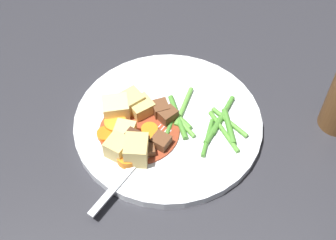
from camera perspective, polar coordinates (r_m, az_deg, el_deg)
The scene contains 31 objects.
ground_plane at distance 0.71m, azimuth -0.00°, elevation -0.72°, with size 3.00×3.00×0.00m, color #2D2D33.
dinner_plate at distance 0.71m, azimuth -0.00°, elevation -0.36°, with size 0.29×0.29×0.01m, color white.
stew_sauce at distance 0.69m, azimuth -3.55°, elevation -1.33°, with size 0.12×0.12×0.00m, color #93381E.
carrot_slice_0 at distance 0.70m, azimuth -6.51°, elevation -0.26°, with size 0.03×0.03×0.01m, color orange.
carrot_slice_1 at distance 0.66m, azimuth -5.01°, elevation -4.65°, with size 0.03×0.03×0.01m, color orange.
carrot_slice_2 at distance 0.67m, azimuth -2.44°, elevation -2.85°, with size 0.03×0.03×0.01m, color orange.
carrot_slice_3 at distance 0.69m, azimuth -7.68°, elevation -1.76°, with size 0.03×0.03×0.01m, color orange.
carrot_slice_4 at distance 0.69m, azimuth -2.28°, elevation -1.25°, with size 0.02×0.02×0.01m, color orange.
potato_chunk_0 at distance 0.71m, azimuth -4.59°, elevation 2.22°, with size 0.03×0.03×0.03m, color #DBBC6B.
potato_chunk_1 at distance 0.70m, azimuth -6.43°, elevation 1.45°, with size 0.04×0.03×0.03m, color #EAD68C.
potato_chunk_2 at distance 0.70m, azimuth -3.33°, elevation 1.55°, with size 0.03×0.03×0.02m, color #DBBC6B.
potato_chunk_3 at distance 0.68m, azimuth -5.36°, elevation -1.58°, with size 0.03×0.03×0.02m, color #E5CC7A.
potato_chunk_4 at distance 0.65m, azimuth -3.91°, elevation -3.71°, with size 0.03×0.04×0.04m, color #DBBC6B.
potato_chunk_5 at distance 0.66m, azimuth -6.24°, elevation -3.35°, with size 0.03×0.03×0.03m, color #DBBC6B.
meat_chunk_0 at distance 0.69m, azimuth -0.01°, elevation 0.25°, with size 0.03×0.02×0.02m, color brown.
meat_chunk_1 at distance 0.70m, azimuth -0.93°, elevation 1.38°, with size 0.02×0.02×0.02m, color brown.
meat_chunk_2 at distance 0.66m, azimuth -4.03°, elevation -2.78°, with size 0.03×0.03×0.03m, color #4C2B19.
meat_chunk_3 at distance 0.66m, azimuth -2.38°, elevation -3.76°, with size 0.02×0.02×0.02m, color brown.
meat_chunk_4 at distance 0.67m, azimuth -0.86°, elevation -2.68°, with size 0.02×0.02×0.02m, color brown.
green_bean_0 at distance 0.71m, azimuth 6.76°, elevation 0.59°, with size 0.01×0.01×0.08m, color #4C8E33.
green_bean_1 at distance 0.70m, azimuth 7.59°, elevation -0.28°, with size 0.01×0.01×0.07m, color #599E38.
green_bean_2 at distance 0.69m, azimuth 6.88°, elevation -1.40°, with size 0.01×0.01×0.08m, color #599E38.
green_bean_3 at distance 0.69m, azimuth 0.49°, elevation -0.79°, with size 0.01×0.01×0.06m, color #4C8E33.
green_bean_4 at distance 0.70m, azimuth 1.27°, elevation 0.46°, with size 0.01×0.01×0.06m, color #599E38.
green_bean_5 at distance 0.68m, azimuth 4.89°, elevation -2.17°, with size 0.01×0.01×0.07m, color #4C8E33.
green_bean_6 at distance 0.69m, azimuth 5.56°, elevation -1.33°, with size 0.01×0.01×0.05m, color #4C8E33.
green_bean_7 at distance 0.72m, azimuth 1.94°, elevation 1.67°, with size 0.01×0.01×0.08m, color #66AD42.
green_bean_8 at distance 0.70m, azimuth 1.17°, elevation 0.61°, with size 0.01×0.01×0.08m, color #4C8E33.
green_bean_9 at distance 0.70m, azimuth 7.51°, elevation -0.77°, with size 0.01×0.01×0.06m, color #4C8E33.
green_bean_10 at distance 0.69m, azimuth 1.83°, elevation -0.49°, with size 0.01×0.01×0.06m, color #66AD42.
fork at distance 0.65m, azimuth -4.28°, elevation -5.60°, with size 0.13×0.14×0.00m.
Camera 1 is at (0.07, 0.43, 0.57)m, focal length 49.52 mm.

